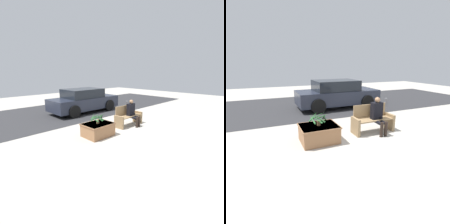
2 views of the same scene
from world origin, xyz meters
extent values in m
plane|color=#ADA89E|center=(0.00, 0.00, 0.00)|extent=(30.00, 30.00, 0.00)
cube|color=#2D2D30|center=(0.00, 5.63, 0.00)|extent=(20.00, 6.00, 0.01)
cube|color=#8C704C|center=(-0.45, 0.75, 0.29)|extent=(0.09, 0.53, 0.58)
cube|color=#8C704C|center=(0.92, 0.75, 0.29)|extent=(0.09, 0.53, 0.58)
cube|color=#8C704C|center=(0.24, 0.75, 0.46)|extent=(1.28, 0.49, 0.04)
cube|color=#8C704C|center=(0.24, 0.99, 0.71)|extent=(1.28, 0.04, 0.46)
cube|color=black|center=(0.32, 0.71, 0.76)|extent=(0.37, 0.22, 0.57)
sphere|color=#8C6647|center=(0.32, 0.69, 1.14)|extent=(0.18, 0.18, 0.18)
cylinder|color=black|center=(0.24, 0.48, 0.42)|extent=(0.11, 0.44, 0.11)
cylinder|color=black|center=(0.40, 0.48, 0.42)|extent=(0.11, 0.44, 0.11)
cylinder|color=black|center=(0.24, 0.26, 0.24)|extent=(0.10, 0.10, 0.49)
cylinder|color=black|center=(0.40, 0.26, 0.24)|extent=(0.10, 0.10, 0.49)
cube|color=black|center=(0.32, 0.48, 0.58)|extent=(0.07, 0.09, 0.12)
cube|color=#936642|center=(-1.71, 0.71, 0.26)|extent=(1.08, 0.87, 0.52)
cube|color=#936642|center=(-1.71, 0.71, 0.50)|extent=(1.13, 0.92, 0.04)
cylinder|color=brown|center=(-1.71, 0.71, 0.59)|extent=(0.11, 0.11, 0.14)
cone|color=#2D6B33|center=(-1.53, 0.70, 0.78)|extent=(0.08, 0.39, 0.29)
cone|color=#2D6B33|center=(-1.55, 0.83, 0.75)|extent=(0.28, 0.37, 0.23)
cone|color=#2D6B33|center=(-1.67, 0.90, 0.76)|extent=(0.41, 0.12, 0.24)
cone|color=#2D6B33|center=(-1.82, 0.87, 0.76)|extent=(0.36, 0.29, 0.24)
cone|color=#2D6B33|center=(-1.90, 0.68, 0.75)|extent=(0.11, 0.42, 0.22)
cone|color=#2D6B33|center=(-1.82, 0.57, 0.77)|extent=(0.34, 0.29, 0.27)
cone|color=#2D6B33|center=(-1.75, 0.55, 0.80)|extent=(0.37, 0.14, 0.32)
cone|color=#2D6B33|center=(-1.57, 0.62, 0.80)|extent=(0.25, 0.33, 0.32)
cube|color=#232838|center=(0.51, 4.58, 0.58)|extent=(4.30, 1.80, 0.70)
cube|color=black|center=(0.40, 4.58, 1.20)|extent=(2.24, 1.66, 0.53)
cylinder|color=black|center=(1.84, 3.68, 0.35)|extent=(0.71, 0.18, 0.71)
cylinder|color=black|center=(1.84, 5.48, 0.35)|extent=(0.71, 0.18, 0.71)
cylinder|color=black|center=(-0.82, 3.68, 0.35)|extent=(0.71, 0.18, 0.71)
cylinder|color=black|center=(-0.82, 5.48, 0.35)|extent=(0.71, 0.18, 0.71)
cylinder|color=#4C4C51|center=(1.94, 2.27, 0.36)|extent=(0.12, 0.12, 0.71)
sphere|color=#4C4C51|center=(1.94, 2.27, 0.75)|extent=(0.13, 0.13, 0.13)
camera|label=1|loc=(-5.96, -4.30, 2.49)|focal=28.00mm
camera|label=2|loc=(-3.09, -4.01, 2.27)|focal=28.00mm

